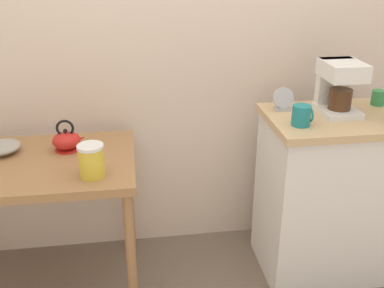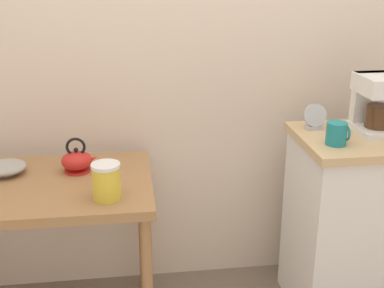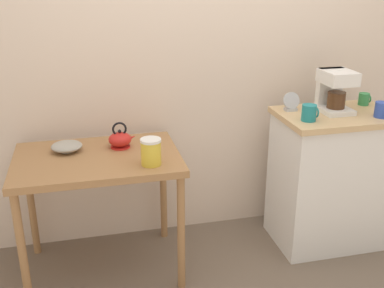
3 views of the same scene
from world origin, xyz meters
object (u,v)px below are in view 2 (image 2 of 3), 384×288
(teakettle, at_px, (77,161))
(canister_enamel, at_px, (106,181))
(table_clock, at_px, (315,118))
(mug_dark_teal, at_px, (337,134))
(bowl_stoneware, at_px, (6,167))
(coffee_maker, at_px, (377,101))

(teakettle, distance_m, canister_enamel, 0.32)
(teakettle, xyz_separation_m, table_clock, (1.07, 0.01, 0.15))
(mug_dark_teal, bearing_deg, table_clock, 94.62)
(bowl_stoneware, relative_size, mug_dark_teal, 1.81)
(bowl_stoneware, distance_m, canister_enamel, 0.53)
(bowl_stoneware, height_order, teakettle, teakettle)
(bowl_stoneware, relative_size, coffee_maker, 0.67)
(bowl_stoneware, distance_m, coffee_maker, 1.65)
(teakettle, bearing_deg, bowl_stoneware, 178.65)
(teakettle, xyz_separation_m, coffee_maker, (1.32, -0.05, 0.24))
(teakettle, relative_size, coffee_maker, 0.63)
(coffee_maker, relative_size, mug_dark_teal, 2.70)
(canister_enamel, bearing_deg, coffee_maker, 11.37)
(table_clock, bearing_deg, coffee_maker, -15.20)
(teakettle, distance_m, coffee_maker, 1.34)
(teakettle, relative_size, table_clock, 1.39)
(coffee_maker, distance_m, mug_dark_teal, 0.29)
(teakettle, xyz_separation_m, canister_enamel, (0.14, -0.29, 0.02))
(mug_dark_teal, bearing_deg, canister_enamel, -174.36)
(coffee_maker, distance_m, table_clock, 0.27)
(canister_enamel, relative_size, coffee_maker, 0.56)
(table_clock, bearing_deg, canister_enamel, -161.84)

